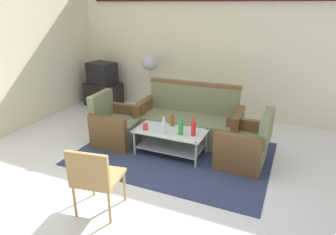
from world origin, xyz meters
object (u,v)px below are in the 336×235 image
(armchair_left, at_px, (116,127))
(coffee_table, at_px, (171,138))
(bottle_red, at_px, (193,128))
(tv_stand, at_px, (104,94))
(bottle_green, at_px, (181,127))
(pedestal_fan, at_px, (150,66))
(bottle_clear, at_px, (164,127))
(couch, at_px, (189,122))
(wicker_chair, at_px, (95,176))
(armchair_right, at_px, (244,146))
(television, at_px, (102,73))
(bottle_brown, at_px, (172,121))
(cup, at_px, (145,127))

(armchair_left, height_order, coffee_table, armchair_left)
(bottle_red, xyz_separation_m, tv_stand, (-2.81, 1.68, -0.27))
(bottle_green, relative_size, bottle_red, 1.01)
(bottle_red, xyz_separation_m, pedestal_fan, (-1.59, 1.73, 0.49))
(bottle_clear, relative_size, bottle_green, 0.82)
(couch, height_order, bottle_clear, couch)
(armchair_left, xyz_separation_m, wicker_chair, (0.83, -1.68, 0.21))
(armchair_right, bearing_deg, television, 68.86)
(couch, relative_size, wicker_chair, 2.18)
(armchair_left, relative_size, bottle_brown, 3.75)
(wicker_chair, bearing_deg, armchair_left, 106.91)
(bottle_red, bearing_deg, tv_stand, 149.11)
(cup, height_order, tv_stand, tv_stand)
(couch, bearing_deg, pedestal_fan, -41.63)
(television, bearing_deg, coffee_table, 155.77)
(armchair_right, xyz_separation_m, tv_stand, (-3.55, 1.49, -0.03))
(bottle_red, bearing_deg, armchair_right, 14.44)
(couch, xyz_separation_m, armchair_right, (1.06, -0.51, -0.03))
(coffee_table, relative_size, bottle_brown, 4.86)
(coffee_table, xyz_separation_m, bottle_brown, (-0.05, 0.18, 0.22))
(bottle_green, relative_size, tv_stand, 0.39)
(armchair_left, height_order, bottle_green, armchair_left)
(bottle_brown, bearing_deg, couch, 76.43)
(coffee_table, bearing_deg, bottle_red, -6.19)
(bottle_green, bearing_deg, armchair_right, 14.13)
(coffee_table, distance_m, wicker_chair, 1.69)
(bottle_green, height_order, bottle_red, bottle_green)
(bottle_red, bearing_deg, armchair_left, 177.51)
(pedestal_fan, xyz_separation_m, wicker_chair, (1.02, -3.35, -0.52))
(armchair_left, bearing_deg, cup, 73.43)
(armchair_right, xyz_separation_m, bottle_green, (-0.92, -0.23, 0.24))
(coffee_table, xyz_separation_m, pedestal_fan, (-1.21, 1.69, 0.74))
(tv_stand, relative_size, wicker_chair, 0.95)
(wicker_chair, bearing_deg, bottle_brown, 76.27)
(bottle_brown, height_order, tv_stand, bottle_brown)
(bottle_green, distance_m, wicker_chair, 1.63)
(tv_stand, height_order, television, television)
(cup, relative_size, television, 0.15)
(couch, bearing_deg, armchair_left, 27.79)
(bottle_red, distance_m, wicker_chair, 1.72)
(armchair_right, height_order, bottle_green, armchair_right)
(pedestal_fan, bearing_deg, tv_stand, -177.65)
(couch, distance_m, wicker_chair, 2.35)
(wicker_chair, bearing_deg, coffee_table, 74.10)
(cup, distance_m, tv_stand, 2.72)
(pedestal_fan, distance_m, wicker_chair, 3.54)
(bottle_clear, distance_m, wicker_chair, 1.54)
(armchair_right, distance_m, bottle_brown, 1.19)
(coffee_table, xyz_separation_m, tv_stand, (-2.42, 1.64, -0.01))
(bottle_brown, xyz_separation_m, pedestal_fan, (-1.16, 1.51, 0.52))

